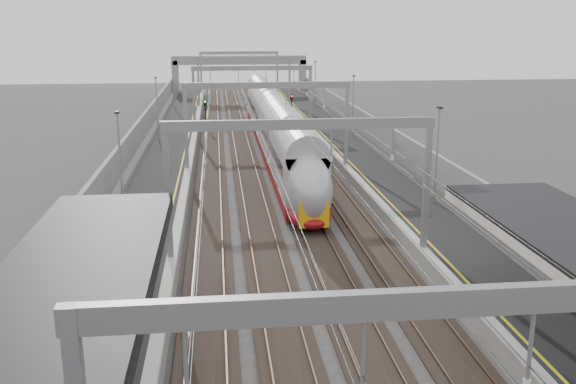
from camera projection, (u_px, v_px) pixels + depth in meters
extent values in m
cube|color=black|center=(168.00, 166.00, 53.10)|extent=(4.00, 120.00, 1.00)
cube|color=black|center=(358.00, 162.00, 54.80)|extent=(4.00, 120.00, 1.00)
cube|color=black|center=(211.00, 171.00, 53.59)|extent=(2.40, 140.00, 0.08)
cube|color=brown|center=(202.00, 170.00, 53.49)|extent=(0.07, 140.00, 0.14)
cube|color=brown|center=(220.00, 169.00, 53.64)|extent=(0.07, 140.00, 0.14)
cube|color=black|center=(247.00, 170.00, 53.91)|extent=(2.40, 140.00, 0.08)
cube|color=brown|center=(238.00, 169.00, 53.81)|extent=(0.07, 140.00, 0.14)
cube|color=brown|center=(256.00, 169.00, 53.96)|extent=(0.07, 140.00, 0.14)
cube|color=black|center=(282.00, 169.00, 54.23)|extent=(2.40, 140.00, 0.08)
cube|color=brown|center=(274.00, 168.00, 54.13)|extent=(0.07, 140.00, 0.14)
cube|color=brown|center=(291.00, 168.00, 54.28)|extent=(0.07, 140.00, 0.14)
cube|color=black|center=(317.00, 168.00, 54.55)|extent=(2.40, 140.00, 0.08)
cube|color=brown|center=(309.00, 167.00, 54.45)|extent=(0.07, 140.00, 0.14)
cube|color=brown|center=(326.00, 167.00, 54.60)|extent=(0.07, 140.00, 0.14)
cube|color=gray|center=(452.00, 302.00, 10.87)|extent=(13.00, 0.25, 0.50)
cube|color=gray|center=(167.00, 191.00, 30.20)|extent=(0.28, 0.28, 6.60)
cube|color=gray|center=(427.00, 184.00, 31.54)|extent=(0.28, 0.28, 6.60)
cube|color=gray|center=(300.00, 124.00, 30.10)|extent=(13.00, 0.25, 0.50)
cube|color=gray|center=(186.00, 126.00, 49.43)|extent=(0.28, 0.28, 6.60)
cube|color=gray|center=(346.00, 123.00, 50.77)|extent=(0.28, 0.28, 6.60)
cube|color=gray|center=(267.00, 85.00, 49.33)|extent=(13.00, 0.25, 0.50)
cube|color=gray|center=(194.00, 97.00, 68.66)|extent=(0.28, 0.28, 6.60)
cube|color=gray|center=(310.00, 96.00, 70.00)|extent=(0.28, 0.28, 6.60)
cube|color=gray|center=(252.00, 68.00, 68.55)|extent=(13.00, 0.25, 0.50)
cube|color=gray|center=(198.00, 81.00, 87.88)|extent=(0.28, 0.28, 6.60)
cube|color=gray|center=(290.00, 81.00, 89.23)|extent=(0.28, 0.28, 6.60)
cube|color=gray|center=(244.00, 59.00, 87.78)|extent=(13.00, 0.25, 0.50)
cube|color=gray|center=(201.00, 72.00, 105.19)|extent=(0.28, 0.28, 6.60)
cube|color=gray|center=(277.00, 71.00, 106.53)|extent=(0.28, 0.28, 6.60)
cube|color=gray|center=(239.00, 53.00, 105.09)|extent=(13.00, 0.25, 0.50)
cylinder|color=#262628|center=(210.00, 99.00, 57.01)|extent=(0.03, 140.00, 0.03)
cylinder|color=#262628|center=(243.00, 98.00, 57.33)|extent=(0.03, 140.00, 0.03)
cylinder|color=#262628|center=(277.00, 98.00, 57.65)|extent=(0.03, 140.00, 0.03)
cylinder|color=#262628|center=(310.00, 97.00, 57.97)|extent=(0.03, 140.00, 0.03)
cylinder|color=black|center=(55.00, 286.00, 22.48)|extent=(0.20, 0.20, 4.00)
cube|color=slate|center=(239.00, 60.00, 105.38)|extent=(22.00, 2.20, 1.40)
cube|color=slate|center=(175.00, 80.00, 105.04)|extent=(1.00, 2.20, 6.20)
cube|color=slate|center=(302.00, 78.00, 107.28)|extent=(1.00, 2.20, 6.20)
cube|color=slate|center=(128.00, 154.00, 52.47)|extent=(0.30, 120.00, 3.20)
cube|color=slate|center=(395.00, 148.00, 54.86)|extent=(0.30, 120.00, 3.20)
cube|color=maroon|center=(287.00, 172.00, 50.58)|extent=(2.78, 23.67, 0.82)
cube|color=#A0A0A5|center=(287.00, 148.00, 50.08)|extent=(2.78, 23.67, 3.09)
cube|color=black|center=(301.00, 204.00, 42.70)|extent=(2.06, 2.47, 0.51)
cube|color=maroon|center=(264.00, 126.00, 73.73)|extent=(2.78, 23.67, 0.82)
cube|color=#A0A0A5|center=(264.00, 109.00, 73.24)|extent=(2.78, 23.67, 3.09)
cube|color=black|center=(270.00, 141.00, 65.85)|extent=(2.06, 2.47, 0.51)
ellipsoid|color=#A0A0A5|center=(309.00, 190.00, 38.59)|extent=(2.78, 5.35, 4.32)
cube|color=#E3A50B|center=(314.00, 215.00, 36.69)|extent=(1.75, 0.12, 1.54)
cube|color=black|center=(313.00, 187.00, 36.75)|extent=(1.65, 0.59, 0.97)
cylinder|color=black|center=(206.00, 117.00, 74.55)|extent=(0.12, 0.12, 3.00)
cube|color=black|center=(205.00, 103.00, 74.14)|extent=(0.32, 0.22, 0.75)
sphere|color=#0CE526|center=(205.00, 102.00, 73.98)|extent=(0.16, 0.16, 0.16)
cylinder|color=black|center=(275.00, 111.00, 79.08)|extent=(0.12, 0.12, 3.00)
cube|color=black|center=(275.00, 98.00, 78.67)|extent=(0.32, 0.22, 0.75)
sphere|color=red|center=(275.00, 97.00, 78.51)|extent=(0.16, 0.16, 0.16)
cylinder|color=black|center=(291.00, 110.00, 80.16)|extent=(0.12, 0.12, 3.00)
cube|color=black|center=(291.00, 97.00, 79.75)|extent=(0.32, 0.22, 0.75)
sphere|color=red|center=(292.00, 96.00, 79.59)|extent=(0.16, 0.16, 0.16)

